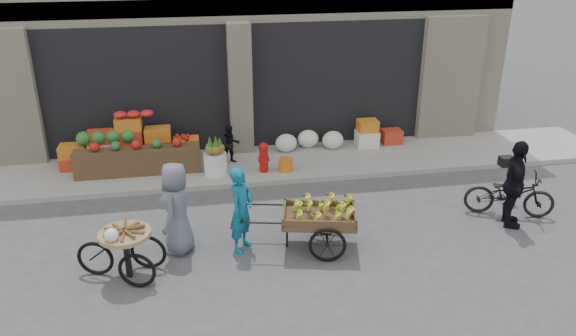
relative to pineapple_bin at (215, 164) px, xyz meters
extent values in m
plane|color=#424244|center=(0.75, -3.60, -0.37)|extent=(80.00, 80.00, 0.00)
cube|color=gray|center=(0.75, 0.50, -0.31)|extent=(18.00, 2.20, 0.12)
cube|color=gray|center=(0.75, 1.75, 3.23)|extent=(14.00, 0.30, 0.40)
cube|color=black|center=(-1.73, 2.40, 1.30)|extent=(4.40, 1.60, 3.10)
cube|color=black|center=(3.23, 2.40, 1.30)|extent=(4.40, 1.60, 3.10)
cube|color=beige|center=(0.75, 1.55, 1.30)|extent=(0.55, 0.80, 3.22)
cube|color=brown|center=(-1.73, 0.35, 0.05)|extent=(2.80, 0.45, 0.60)
sphere|color=#1E5923|center=(-2.42, 0.85, 0.49)|extent=(0.34, 0.34, 0.34)
cylinder|color=silver|center=(0.00, 0.00, 0.00)|extent=(0.52, 0.52, 0.50)
cylinder|color=#A5140F|center=(1.10, -0.05, 0.03)|extent=(0.20, 0.20, 0.56)
sphere|color=#A5140F|center=(1.10, -0.05, 0.35)|extent=(0.22, 0.22, 0.22)
cylinder|color=orange|center=(1.60, -0.10, -0.10)|extent=(0.32, 0.32, 0.30)
ellipsoid|color=silver|center=(2.42, 1.10, -0.03)|extent=(1.70, 0.60, 0.44)
imported|color=black|center=(0.40, 0.60, 0.21)|extent=(0.51, 0.43, 0.93)
cube|color=brown|center=(1.63, -3.34, 0.22)|extent=(1.44, 1.10, 0.11)
torus|color=black|center=(1.67, -3.82, -0.05)|extent=(0.65, 0.20, 0.65)
torus|color=black|center=(1.87, -2.92, -0.05)|extent=(0.65, 0.20, 0.65)
cylinder|color=black|center=(1.08, -3.21, -0.10)|extent=(0.05, 0.05, 0.53)
imported|color=#0F5C7A|center=(0.29, -3.13, 0.42)|extent=(0.63, 0.69, 1.57)
cylinder|color=#9E7F51|center=(-1.64, -3.67, 0.43)|extent=(1.03, 1.03, 0.07)
cube|color=black|center=(-1.64, -3.67, 0.03)|extent=(0.10, 0.10, 0.80)
torus|color=black|center=(-1.48, -4.01, -0.06)|extent=(0.61, 0.22, 0.62)
torus|color=black|center=(-1.32, -3.47, -0.06)|extent=(0.61, 0.22, 0.62)
torus|color=black|center=(-2.17, -3.53, -0.06)|extent=(0.61, 0.22, 0.62)
imported|color=slate|center=(-0.82, -2.98, 0.47)|extent=(0.77, 0.94, 1.67)
imported|color=black|center=(5.63, -2.78, 0.08)|extent=(1.82, 1.17, 0.90)
imported|color=black|center=(5.43, -3.18, 0.49)|extent=(0.76, 1.10, 1.73)
camera|label=1|loc=(-0.44, -11.82, 4.95)|focal=35.00mm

